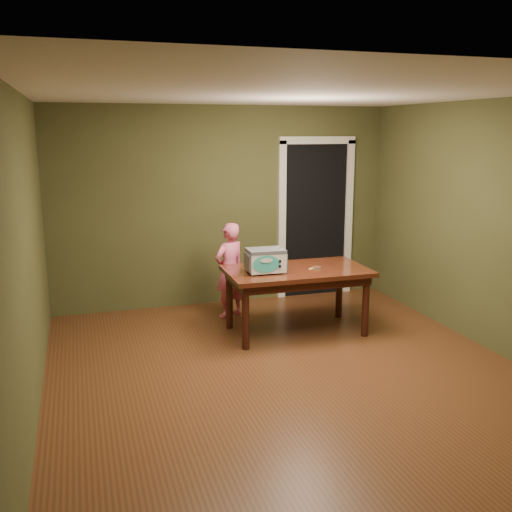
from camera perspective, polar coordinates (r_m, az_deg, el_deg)
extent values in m
plane|color=brown|center=(5.57, 3.45, -11.71)|extent=(5.00, 5.00, 0.00)
cube|color=#474C28|center=(7.54, -3.22, 4.97)|extent=(4.50, 0.02, 2.60)
cube|color=#474C28|center=(3.06, 20.80, -7.07)|extent=(4.50, 0.02, 2.60)
cube|color=#474C28|center=(4.86, -21.96, -0.09)|extent=(0.02, 5.00, 2.60)
cube|color=#474C28|center=(6.34, 23.01, 2.56)|extent=(0.02, 5.00, 2.60)
cube|color=white|center=(5.10, 3.85, 16.03)|extent=(4.50, 5.00, 0.02)
cube|color=black|center=(8.26, 5.07, 3.85)|extent=(0.90, 0.60, 2.10)
cube|color=black|center=(7.97, 5.94, 3.52)|extent=(0.90, 0.02, 2.10)
cube|color=white|center=(7.78, 2.59, 3.35)|extent=(0.10, 0.06, 2.20)
cube|color=white|center=(8.17, 9.21, 3.64)|extent=(0.10, 0.06, 2.20)
cube|color=white|center=(7.87, 6.16, 11.44)|extent=(1.10, 0.06, 0.10)
cube|color=#3E190E|center=(6.46, 4.08, -1.50)|extent=(1.61, 0.92, 0.05)
cube|color=black|center=(6.48, 4.07, -2.14)|extent=(1.49, 0.80, 0.10)
cylinder|color=black|center=(6.04, -1.05, -6.19)|extent=(0.08, 0.08, 0.70)
cylinder|color=black|center=(6.68, -2.68, -4.35)|extent=(0.08, 0.08, 0.70)
cylinder|color=black|center=(6.53, 10.90, -4.96)|extent=(0.08, 0.08, 0.70)
cylinder|color=black|center=(7.13, 8.32, -3.37)|extent=(0.08, 0.08, 0.70)
cylinder|color=#4C4F54|center=(6.13, -0.22, -1.91)|extent=(0.03, 0.03, 0.02)
cylinder|color=#4C4F54|center=(6.33, -0.72, -1.45)|extent=(0.03, 0.03, 0.02)
cylinder|color=#4C4F54|center=(6.22, 2.69, -1.71)|extent=(0.03, 0.03, 0.02)
cylinder|color=#4C4F54|center=(6.42, 2.11, -1.26)|extent=(0.03, 0.03, 0.02)
cube|color=silver|center=(6.25, 0.97, -0.51)|extent=(0.41, 0.30, 0.22)
cube|color=#4C4F54|center=(6.22, 0.98, 0.56)|extent=(0.41, 0.30, 0.03)
cube|color=#4C4F54|center=(6.19, -0.86, -0.62)|extent=(0.03, 0.25, 0.17)
cube|color=#4C4F54|center=(6.31, 2.77, -0.40)|extent=(0.03, 0.25, 0.17)
ellipsoid|color=#33B0A0|center=(6.10, 1.04, -0.83)|extent=(0.30, 0.02, 0.19)
cylinder|color=black|center=(6.14, 2.42, -0.52)|extent=(0.03, 0.01, 0.03)
cylinder|color=black|center=(6.15, 2.41, -1.04)|extent=(0.02, 0.01, 0.02)
cylinder|color=silver|center=(6.49, 6.07, -1.16)|extent=(0.10, 0.10, 0.02)
cylinder|color=#502D1A|center=(6.49, 6.07, -1.10)|extent=(0.09, 0.09, 0.01)
cube|color=#FFD36E|center=(6.51, 5.85, -1.17)|extent=(0.17, 0.11, 0.01)
imported|color=#ED618A|center=(7.03, -2.66, -1.43)|extent=(0.51, 0.44, 1.19)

